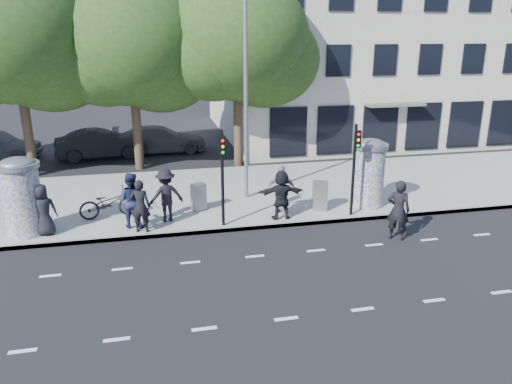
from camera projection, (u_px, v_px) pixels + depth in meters
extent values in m
plane|color=black|center=(265.00, 277.00, 14.20)|extent=(120.00, 120.00, 0.00)
cube|color=gray|center=(224.00, 194.00, 21.14)|extent=(40.00, 8.00, 0.15)
cube|color=slate|center=(242.00, 229.00, 17.47)|extent=(40.00, 0.10, 0.16)
cube|color=silver|center=(286.00, 319.00, 12.16)|extent=(32.00, 0.12, 0.01)
cube|color=silver|center=(255.00, 256.00, 15.50)|extent=(32.00, 0.12, 0.01)
cylinder|color=beige|center=(23.00, 201.00, 16.50)|extent=(1.20, 1.20, 2.30)
cylinder|color=slate|center=(17.00, 166.00, 16.12)|extent=(1.36, 1.36, 0.16)
ellipsoid|color=slate|center=(17.00, 163.00, 16.10)|extent=(1.10, 1.10, 0.38)
cylinder|color=beige|center=(368.00, 177.00, 19.22)|extent=(1.20, 1.20, 2.30)
cylinder|color=slate|center=(370.00, 146.00, 18.84)|extent=(1.36, 1.36, 0.16)
ellipsoid|color=slate|center=(371.00, 144.00, 18.82)|extent=(1.10, 1.10, 0.38)
cylinder|color=black|center=(222.00, 179.00, 17.08)|extent=(0.11, 0.11, 3.40)
cube|color=black|center=(223.00, 146.00, 16.54)|extent=(0.22, 0.14, 0.62)
cylinder|color=black|center=(354.00, 171.00, 18.06)|extent=(0.11, 0.11, 3.40)
cube|color=black|center=(358.00, 139.00, 17.52)|extent=(0.22, 0.14, 0.62)
cylinder|color=slate|center=(246.00, 99.00, 19.30)|extent=(0.16, 0.16, 8.00)
cylinder|color=#38281C|center=(27.00, 127.00, 23.33)|extent=(0.44, 0.44, 4.73)
ellipsoid|color=#203D16|center=(14.00, 34.00, 22.05)|extent=(7.20, 7.20, 6.12)
cylinder|color=#38281C|center=(137.00, 126.00, 24.59)|extent=(0.44, 0.44, 4.41)
ellipsoid|color=#203D16|center=(131.00, 44.00, 23.39)|extent=(6.80, 6.80, 5.78)
cylinder|color=#38281C|center=(238.00, 121.00, 25.21)|extent=(0.44, 0.44, 4.59)
ellipsoid|color=#203D16|center=(237.00, 38.00, 23.96)|extent=(7.00, 7.00, 5.95)
cube|color=#AAA38F|center=(371.00, 41.00, 33.36)|extent=(20.00, 15.00, 12.00)
cube|color=black|center=(423.00, 126.00, 27.71)|extent=(18.00, 0.10, 2.60)
cube|color=#59544C|center=(395.00, 105.00, 26.58)|extent=(3.20, 0.90, 0.12)
cube|color=#194C8C|center=(257.00, 102.00, 25.28)|extent=(1.60, 0.06, 0.30)
imported|color=black|center=(43.00, 210.00, 16.51)|extent=(0.88, 0.59, 1.75)
imported|color=black|center=(140.00, 206.00, 16.74)|extent=(0.75, 0.57, 1.85)
imported|color=#1B2245|center=(131.00, 200.00, 17.15)|extent=(1.13, 1.00, 1.95)
imported|color=black|center=(166.00, 195.00, 17.69)|extent=(1.38, 0.99, 1.93)
imported|color=gray|center=(282.00, 189.00, 18.47)|extent=(1.24, 1.01, 1.85)
imported|color=black|center=(281.00, 195.00, 17.93)|extent=(1.71, 0.68, 1.82)
imported|color=black|center=(398.00, 210.00, 16.51)|extent=(0.89, 0.82, 2.05)
imported|color=black|center=(109.00, 203.00, 18.16)|extent=(1.07, 2.18, 1.10)
cube|color=gray|center=(198.00, 197.00, 18.90)|extent=(0.61, 0.54, 1.04)
cube|color=gray|center=(320.00, 196.00, 18.90)|extent=(0.62, 0.51, 1.13)
imported|color=black|center=(101.00, 144.00, 27.13)|extent=(2.30, 4.97, 1.58)
imported|color=slate|center=(160.00, 139.00, 28.51)|extent=(2.24, 5.22, 1.50)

